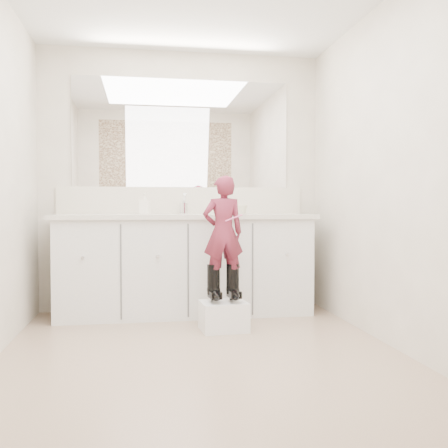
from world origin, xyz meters
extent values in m
plane|color=#937660|center=(0.00, 0.00, 0.00)|extent=(3.00, 3.00, 0.00)
plane|color=#BEB3A2|center=(0.00, 1.50, 1.20)|extent=(2.60, 0.00, 2.60)
plane|color=#BEB3A2|center=(0.00, -1.50, 1.20)|extent=(2.60, 0.00, 2.60)
plane|color=#BEB3A2|center=(1.30, 0.00, 1.20)|extent=(0.00, 3.00, 3.00)
cube|color=silver|center=(0.00, 1.23, 0.42)|extent=(2.20, 0.55, 0.85)
cube|color=beige|center=(0.00, 1.21, 0.87)|extent=(2.28, 0.58, 0.04)
cube|color=beige|center=(0.00, 1.49, 1.02)|extent=(2.28, 0.03, 0.25)
cube|color=white|center=(0.00, 1.49, 1.64)|extent=(2.00, 0.02, 1.00)
cube|color=#472819|center=(0.00, -1.49, 1.65)|extent=(2.00, 0.01, 1.20)
cylinder|color=silver|center=(0.00, 1.38, 0.94)|extent=(0.08, 0.08, 0.10)
imported|color=beige|center=(0.53, 1.28, 0.93)|extent=(0.12, 0.12, 0.09)
imported|color=white|center=(-0.35, 1.24, 0.98)|extent=(0.10, 0.10, 0.19)
cube|color=white|center=(0.24, 0.59, 0.11)|extent=(0.37, 0.32, 0.22)
imported|color=#AE3554|center=(0.24, 0.61, 0.76)|extent=(0.33, 0.23, 0.87)
cylinder|color=#E35892|center=(0.31, 0.53, 0.87)|extent=(0.14, 0.02, 0.06)
camera|label=1|loc=(-0.38, -3.18, 0.96)|focal=40.00mm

